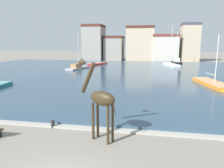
{
  "coord_description": "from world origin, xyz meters",
  "views": [
    {
      "loc": [
        3.44,
        -6.58,
        5.39
      ],
      "look_at": [
        0.47,
        10.01,
        2.2
      ],
      "focal_mm": 33.82,
      "sensor_mm": 36.0,
      "label": 1
    }
  ],
  "objects_px": {
    "sailboat_orange": "(215,86)",
    "giraffe_statue": "(101,99)",
    "sailboat_grey": "(79,68)",
    "sailboat_red": "(99,64)",
    "sailboat_black": "(176,62)",
    "mooring_bollard": "(53,124)",
    "sailboat_white": "(170,65)"
  },
  "relations": [
    {
      "from": "sailboat_grey",
      "to": "mooring_bollard",
      "type": "xyz_separation_m",
      "value": [
        8.53,
        -30.07,
        -0.24
      ]
    },
    {
      "from": "sailboat_black",
      "to": "sailboat_grey",
      "type": "height_order",
      "value": "sailboat_black"
    },
    {
      "from": "sailboat_orange",
      "to": "sailboat_white",
      "type": "xyz_separation_m",
      "value": [
        -3.12,
        25.13,
        0.07
      ]
    },
    {
      "from": "sailboat_black",
      "to": "mooring_bollard",
      "type": "bearing_deg",
      "value": -105.39
    },
    {
      "from": "giraffe_statue",
      "to": "sailboat_black",
      "type": "bearing_deg",
      "value": 78.84
    },
    {
      "from": "sailboat_black",
      "to": "sailboat_orange",
      "type": "distance_m",
      "value": 33.05
    },
    {
      "from": "giraffe_statue",
      "to": "mooring_bollard",
      "type": "height_order",
      "value": "giraffe_statue"
    },
    {
      "from": "sailboat_black",
      "to": "mooring_bollard",
      "type": "relative_size",
      "value": 18.54
    },
    {
      "from": "giraffe_statue",
      "to": "mooring_bollard",
      "type": "distance_m",
      "value": 4.26
    },
    {
      "from": "sailboat_red",
      "to": "mooring_bollard",
      "type": "height_order",
      "value": "sailboat_red"
    },
    {
      "from": "sailboat_black",
      "to": "sailboat_orange",
      "type": "height_order",
      "value": "sailboat_black"
    },
    {
      "from": "giraffe_statue",
      "to": "sailboat_grey",
      "type": "bearing_deg",
      "value": 111.07
    },
    {
      "from": "giraffe_statue",
      "to": "sailboat_black",
      "type": "relative_size",
      "value": 0.5
    },
    {
      "from": "giraffe_statue",
      "to": "sailboat_orange",
      "type": "relative_size",
      "value": 0.52
    },
    {
      "from": "sailboat_orange",
      "to": "sailboat_black",
      "type": "bearing_deg",
      "value": 91.62
    },
    {
      "from": "sailboat_black",
      "to": "sailboat_white",
      "type": "distance_m",
      "value": 8.2
    },
    {
      "from": "sailboat_red",
      "to": "sailboat_white",
      "type": "height_order",
      "value": "sailboat_white"
    },
    {
      "from": "sailboat_orange",
      "to": "sailboat_white",
      "type": "relative_size",
      "value": 0.93
    },
    {
      "from": "sailboat_orange",
      "to": "mooring_bollard",
      "type": "xyz_separation_m",
      "value": [
        -14.15,
        -14.99,
        -0.14
      ]
    },
    {
      "from": "giraffe_statue",
      "to": "sailboat_grey",
      "type": "distance_m",
      "value": 33.53
    },
    {
      "from": "sailboat_grey",
      "to": "giraffe_statue",
      "type": "bearing_deg",
      "value": -68.93
    },
    {
      "from": "sailboat_white",
      "to": "sailboat_orange",
      "type": "bearing_deg",
      "value": -82.93
    },
    {
      "from": "sailboat_grey",
      "to": "sailboat_red",
      "type": "bearing_deg",
      "value": 81.41
    },
    {
      "from": "sailboat_black",
      "to": "mooring_bollard",
      "type": "distance_m",
      "value": 49.82
    },
    {
      "from": "sailboat_white",
      "to": "mooring_bollard",
      "type": "xyz_separation_m",
      "value": [
        -11.03,
        -40.12,
        -0.21
      ]
    },
    {
      "from": "sailboat_red",
      "to": "mooring_bollard",
      "type": "xyz_separation_m",
      "value": [
        6.87,
        -41.08,
        -0.13
      ]
    },
    {
      "from": "sailboat_black",
      "to": "sailboat_orange",
      "type": "bearing_deg",
      "value": -88.38
    },
    {
      "from": "giraffe_statue",
      "to": "sailboat_white",
      "type": "bearing_deg",
      "value": 79.67
    },
    {
      "from": "sailboat_orange",
      "to": "giraffe_statue",
      "type": "bearing_deg",
      "value": -123.36
    },
    {
      "from": "sailboat_orange",
      "to": "sailboat_grey",
      "type": "bearing_deg",
      "value": 146.39
    },
    {
      "from": "sailboat_black",
      "to": "mooring_bollard",
      "type": "xyz_separation_m",
      "value": [
        -13.22,
        -48.03,
        -0.37
      ]
    },
    {
      "from": "sailboat_grey",
      "to": "mooring_bollard",
      "type": "bearing_deg",
      "value": -74.16
    }
  ]
}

